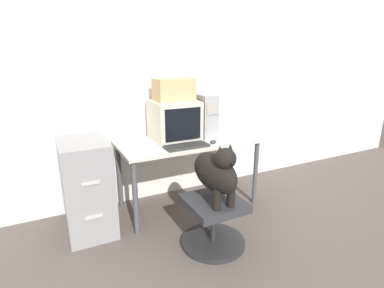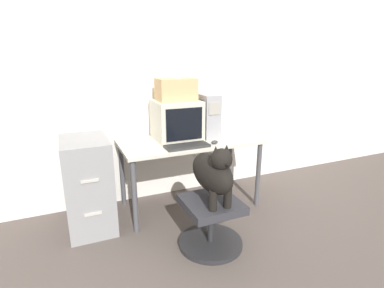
# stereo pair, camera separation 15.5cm
# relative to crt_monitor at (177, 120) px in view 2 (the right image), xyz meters

# --- Properties ---
(ground_plane) EXTENTS (12.00, 12.00, 0.00)m
(ground_plane) POSITION_rel_crt_monitor_xyz_m (0.11, -0.44, -0.94)
(ground_plane) COLOR #564C47
(wall_back) EXTENTS (8.00, 0.05, 2.60)m
(wall_back) POSITION_rel_crt_monitor_xyz_m (0.11, 0.32, 0.36)
(wall_back) COLOR silver
(wall_back) RESTS_ON ground_plane
(desk) EXTENTS (1.45, 0.69, 0.74)m
(desk) POSITION_rel_crt_monitor_xyz_m (0.11, -0.10, -0.29)
(desk) COLOR beige
(desk) RESTS_ON ground_plane
(crt_monitor) EXTENTS (0.46, 0.44, 0.41)m
(crt_monitor) POSITION_rel_crt_monitor_xyz_m (0.00, 0.00, 0.00)
(crt_monitor) COLOR beige
(crt_monitor) RESTS_ON desk
(pc_tower) EXTENTS (0.17, 0.43, 0.46)m
(pc_tower) POSITION_rel_crt_monitor_xyz_m (0.34, 0.02, 0.03)
(pc_tower) COLOR #99999E
(pc_tower) RESTS_ON desk
(keyboard) EXTENTS (0.43, 0.17, 0.03)m
(keyboard) POSITION_rel_crt_monitor_xyz_m (-0.02, -0.32, -0.19)
(keyboard) COLOR #2D2D2D
(keyboard) RESTS_ON desk
(computer_mouse) EXTENTS (0.07, 0.04, 0.04)m
(computer_mouse) POSITION_rel_crt_monitor_xyz_m (0.28, -0.33, -0.18)
(computer_mouse) COLOR #333333
(computer_mouse) RESTS_ON desk
(office_chair) EXTENTS (0.56, 0.56, 0.43)m
(office_chair) POSITION_rel_crt_monitor_xyz_m (-0.02, -0.85, -0.72)
(office_chair) COLOR #262628
(office_chair) RESTS_ON ground_plane
(dog) EXTENTS (0.24, 0.56, 0.52)m
(dog) POSITION_rel_crt_monitor_xyz_m (-0.02, -0.88, -0.25)
(dog) COLOR black
(dog) RESTS_ON office_chair
(filing_cabinet) EXTENTS (0.41, 0.60, 0.87)m
(filing_cabinet) POSITION_rel_crt_monitor_xyz_m (-0.93, -0.13, -0.51)
(filing_cabinet) COLOR gray
(filing_cabinet) RESTS_ON ground_plane
(cardboard_box) EXTENTS (0.38, 0.25, 0.23)m
(cardboard_box) POSITION_rel_crt_monitor_xyz_m (0.00, 0.00, 0.31)
(cardboard_box) COLOR tan
(cardboard_box) RESTS_ON crt_monitor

